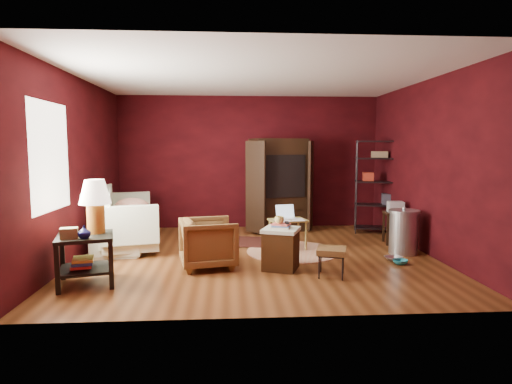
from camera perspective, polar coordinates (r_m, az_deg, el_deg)
room at (r=6.67m, az=-0.22°, el=3.25°), size 5.54×5.04×2.84m
sofa at (r=7.86m, az=-17.16°, el=-4.07°), size 0.72×2.00×0.77m
armchair at (r=6.21m, az=-6.38°, el=-6.44°), size 0.84×0.88×0.78m
pet_bowl_steel at (r=6.90m, az=17.88°, el=-7.68°), size 0.26×0.13×0.25m
pet_bowl_turquoise at (r=6.73m, az=18.71°, el=-8.21°), size 0.22×0.10×0.22m
vase at (r=5.54m, az=-21.93°, el=-5.01°), size 0.20×0.20×0.15m
mug at (r=6.01m, az=3.13°, el=-3.62°), size 0.15×0.13×0.13m
side_table at (r=5.79m, az=-21.21°, el=-3.69°), size 0.81×0.81×1.31m
sofa_cushions at (r=7.85m, az=-17.10°, el=-3.56°), size 1.39×2.37×0.93m
hamper at (r=6.10m, az=3.33°, el=-7.44°), size 0.62×0.62×0.68m
footstool at (r=5.84m, az=10.05°, el=-7.86°), size 0.47×0.47×0.39m
rug_round at (r=7.16m, az=4.92°, el=-7.90°), size 1.75×1.75×0.01m
rug_oriental at (r=7.78m, az=-0.10°, el=-6.67°), size 1.41×1.09×0.01m
laptop_desk at (r=7.23m, az=4.23°, el=-4.07°), size 0.68×0.58×0.74m
tv_armoire at (r=8.77m, az=3.08°, el=1.18°), size 1.44×1.04×1.90m
wire_shelving at (r=8.90m, az=16.10°, el=1.23°), size 0.98×0.60×1.86m
small_stand at (r=8.01m, az=18.09°, el=-2.58°), size 0.43×0.43×0.76m
trash_can at (r=7.35m, az=19.06°, el=-5.00°), size 0.60×0.60×0.77m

